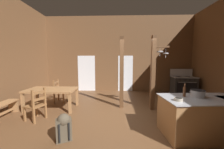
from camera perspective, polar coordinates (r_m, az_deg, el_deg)
The scene contains 15 objects.
ground_plane at distance 3.94m, azimuth 3.79°, elevation -20.73°, with size 9.07×8.24×0.10m, color brown.
wall_back at distance 7.33m, azimuth 2.91°, elevation 9.16°, with size 9.07×0.14×4.26m, color brown.
glazed_door_back_left at distance 7.48m, azimuth -11.53°, elevation 0.50°, with size 1.00×0.01×2.05m, color white.
glazed_panel_back_right at distance 7.29m, azimuth 6.12°, elevation 0.45°, with size 0.84×0.01×2.05m, color white.
kitchen_island at distance 3.80m, azimuth 37.99°, elevation -14.94°, with size 2.22×1.10×0.89m.
stove_range at distance 7.55m, azimuth 29.73°, elevation -4.27°, with size 1.20×0.90×1.32m.
support_post_with_pot_rack at distance 4.63m, azimuth 18.48°, elevation 1.56°, with size 0.61×0.22×2.61m.
support_post_center at distance 4.60m, azimuth 4.40°, elevation 0.78°, with size 0.14×0.14×2.61m.
dining_table at distance 5.03m, azimuth -25.78°, elevation -6.91°, with size 1.71×0.91×0.74m.
ladderback_chair_near_window at distance 4.36m, azimuth -31.26°, elevation -11.85°, with size 0.56×0.56×0.95m.
ladderback_chair_by_post at distance 5.82m, azimuth -22.81°, elevation -7.10°, with size 0.44×0.44×0.95m.
backpack at distance 3.13m, azimuth -21.11°, elevation -21.16°, with size 0.38×0.37×0.60m.
stockpot_on_counter at distance 3.58m, azimuth 34.42°, elevation -7.11°, with size 0.37×0.31×0.17m.
mixing_bowl_on_counter at distance 3.04m, azimuth 27.99°, elevation -9.98°, with size 0.17×0.17×0.06m.
bottle_tall_on_counter at distance 3.45m, azimuth 30.08°, elevation -6.68°, with size 0.06×0.06×0.31m.
Camera 1 is at (-0.13, -3.52, 1.72)m, focal length 20.07 mm.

